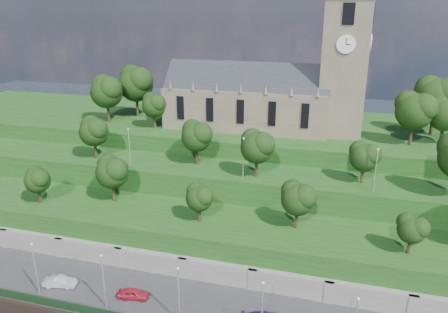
% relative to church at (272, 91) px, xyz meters
% --- Properties ---
extents(promenade, '(160.00, 12.00, 2.00)m').
position_rel_church_xyz_m(promenade, '(-0.79, -39.98, -21.52)').
color(promenade, '#2D2D30').
rests_on(promenade, ground).
extents(retaining_wall, '(160.00, 2.10, 5.00)m').
position_rel_church_xyz_m(retaining_wall, '(-0.79, -34.01, -20.02)').
color(retaining_wall, slate).
rests_on(retaining_wall, ground).
extents(embankment_lower, '(160.00, 12.00, 8.00)m').
position_rel_church_xyz_m(embankment_lower, '(-0.79, -27.98, -18.52)').
color(embankment_lower, '#194115').
rests_on(embankment_lower, ground).
extents(embankment_upper, '(160.00, 10.00, 12.00)m').
position_rel_church_xyz_m(embankment_upper, '(-0.79, -16.98, -16.52)').
color(embankment_upper, '#194115').
rests_on(embankment_upper, ground).
extents(hilltop, '(160.00, 32.00, 15.00)m').
position_rel_church_xyz_m(hilltop, '(-0.79, 4.02, -15.02)').
color(hilltop, '#194115').
rests_on(hilltop, ground).
extents(church, '(38.60, 12.35, 27.60)m').
position_rel_church_xyz_m(church, '(0.00, 0.00, 0.00)').
color(church, brown).
rests_on(church, hilltop).
extents(trees_lower, '(69.53, 8.76, 8.12)m').
position_rel_church_xyz_m(trees_lower, '(3.08, -27.28, -9.66)').
color(trees_lower, black).
rests_on(trees_lower, embankment_lower).
extents(trees_upper, '(65.63, 8.81, 9.50)m').
position_rel_church_xyz_m(trees_upper, '(5.43, -18.01, -4.92)').
color(trees_upper, black).
rests_on(trees_upper, embankment_upper).
extents(trees_hilltop, '(71.82, 16.11, 11.20)m').
position_rel_church_xyz_m(trees_hilltop, '(-0.33, -0.39, -0.64)').
color(trees_hilltop, black).
rests_on(trees_hilltop, hilltop).
extents(lamp_posts_promenade, '(60.36, 0.36, 7.64)m').
position_rel_church_xyz_m(lamp_posts_promenade, '(-2.79, -43.48, -16.10)').
color(lamp_posts_promenade, '#B2B2B7').
rests_on(lamp_posts_promenade, promenade).
extents(lamp_posts_upper, '(40.36, 0.36, 6.76)m').
position_rel_church_xyz_m(lamp_posts_upper, '(-0.79, -19.98, -6.56)').
color(lamp_posts_upper, '#B2B2B7').
rests_on(lamp_posts_upper, embankment_upper).
extents(car_left, '(4.29, 2.33, 1.38)m').
position_rel_church_xyz_m(car_left, '(-10.27, -40.92, -19.83)').
color(car_left, '#A91C30').
rests_on(car_left, promenade).
extents(car_middle, '(4.64, 2.46, 1.45)m').
position_rel_church_xyz_m(car_middle, '(-21.11, -41.34, -19.79)').
color(car_middle, '#9C9CA0').
rests_on(car_middle, promenade).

